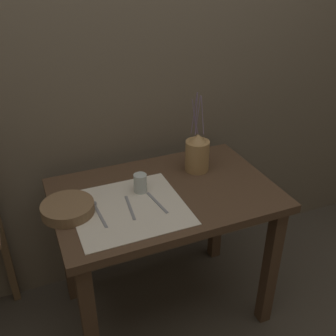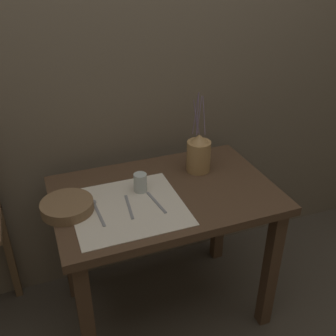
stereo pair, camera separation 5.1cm
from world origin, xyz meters
The scene contains 10 objects.
ground_plane centered at (0.00, 0.00, 0.00)m, with size 12.00×12.00×0.00m, color #473F35.
stone_wall_back centered at (0.00, 0.44, 1.20)m, with size 7.00×0.06×2.40m.
wooden_table centered at (0.00, 0.00, 0.63)m, with size 1.02×0.66×0.75m.
linen_cloth centered at (-0.19, -0.06, 0.75)m, with size 0.47×0.44×0.00m.
pitcher_with_flowers centered at (0.23, 0.13, 0.84)m, with size 0.12×0.12×0.41m.
wooden_bowl centered at (-0.44, 0.00, 0.78)m, with size 0.22×0.22×0.05m.
glass_tumbler_near centered at (-0.10, 0.04, 0.80)m, with size 0.06×0.06×0.09m.
spoon_outer centered at (-0.32, -0.02, 0.76)m, with size 0.03×0.19×0.02m.
knife_center centered at (-0.19, -0.07, 0.76)m, with size 0.03×0.18×0.00m.
fork_inner centered at (-0.07, -0.08, 0.76)m, with size 0.03×0.18×0.00m.
Camera 2 is at (-0.52, -1.43, 1.73)m, focal length 42.00 mm.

